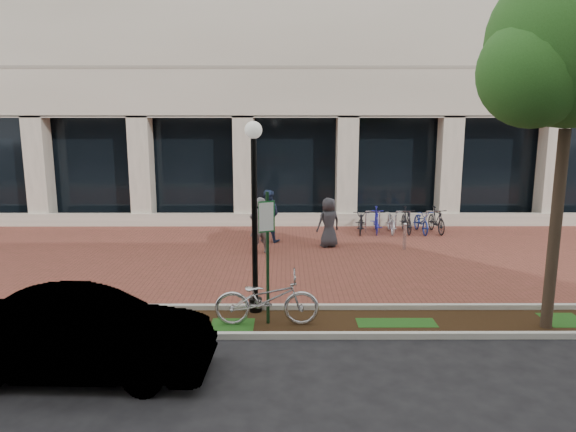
{
  "coord_description": "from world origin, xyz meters",
  "views": [
    {
      "loc": [
        -0.36,
        -15.13,
        4.08
      ],
      "look_at": [
        -0.31,
        -0.8,
        1.39
      ],
      "focal_mm": 32.0,
      "sensor_mm": 36.0,
      "label": 1
    }
  ],
  "objects_px": {
    "street_tree": "(574,54)",
    "pedestrian_left": "(260,226)",
    "parking_sign": "(267,242)",
    "locked_bicycle": "(267,299)",
    "lamppost": "(254,207)",
    "bike_rack_cluster": "(398,221)",
    "pedestrian_mid": "(267,216)",
    "pedestrian_right": "(329,222)",
    "bollard": "(405,236)",
    "sedan_near_curb": "(81,335)"
  },
  "relations": [
    {
      "from": "bollard",
      "to": "pedestrian_right",
      "type": "bearing_deg",
      "value": 170.89
    },
    {
      "from": "sedan_near_curb",
      "to": "pedestrian_mid",
      "type": "bearing_deg",
      "value": -13.97
    },
    {
      "from": "pedestrian_left",
      "to": "pedestrian_right",
      "type": "xyz_separation_m",
      "value": [
        2.19,
        0.82,
        -0.07
      ]
    },
    {
      "from": "pedestrian_left",
      "to": "lamppost",
      "type": "bearing_deg",
      "value": 73.47
    },
    {
      "from": "sedan_near_curb",
      "to": "pedestrian_left",
      "type": "bearing_deg",
      "value": -15.86
    },
    {
      "from": "street_tree",
      "to": "sedan_near_curb",
      "type": "bearing_deg",
      "value": -167.23
    },
    {
      "from": "pedestrian_mid",
      "to": "bollard",
      "type": "relative_size",
      "value": 2.02
    },
    {
      "from": "street_tree",
      "to": "locked_bicycle",
      "type": "relative_size",
      "value": 3.34
    },
    {
      "from": "parking_sign",
      "to": "locked_bicycle",
      "type": "distance_m",
      "value": 1.15
    },
    {
      "from": "pedestrian_right",
      "to": "bollard",
      "type": "bearing_deg",
      "value": 146.34
    },
    {
      "from": "pedestrian_left",
      "to": "sedan_near_curb",
      "type": "distance_m",
      "value": 8.1
    },
    {
      "from": "pedestrian_mid",
      "to": "pedestrian_right",
      "type": "distance_m",
      "value": 2.15
    },
    {
      "from": "parking_sign",
      "to": "street_tree",
      "type": "height_order",
      "value": "street_tree"
    },
    {
      "from": "pedestrian_right",
      "to": "bike_rack_cluster",
      "type": "distance_m",
      "value": 3.46
    },
    {
      "from": "pedestrian_left",
      "to": "bike_rack_cluster",
      "type": "bearing_deg",
      "value": -167.43
    },
    {
      "from": "street_tree",
      "to": "pedestrian_left",
      "type": "height_order",
      "value": "street_tree"
    },
    {
      "from": "lamppost",
      "to": "pedestrian_left",
      "type": "xyz_separation_m",
      "value": [
        -0.15,
        4.91,
        -1.42
      ]
    },
    {
      "from": "pedestrian_mid",
      "to": "pedestrian_right",
      "type": "xyz_separation_m",
      "value": [
        2.01,
        -0.77,
        -0.08
      ]
    },
    {
      "from": "bollard",
      "to": "pedestrian_mid",
      "type": "bearing_deg",
      "value": 165.38
    },
    {
      "from": "pedestrian_left",
      "to": "bike_rack_cluster",
      "type": "relative_size",
      "value": 0.51
    },
    {
      "from": "pedestrian_mid",
      "to": "bike_rack_cluster",
      "type": "xyz_separation_m",
      "value": [
        4.73,
        1.34,
        -0.44
      ]
    },
    {
      "from": "street_tree",
      "to": "pedestrian_right",
      "type": "distance_m",
      "value": 8.85
    },
    {
      "from": "lamppost",
      "to": "sedan_near_curb",
      "type": "xyz_separation_m",
      "value": [
        -2.62,
        -2.8,
        -1.62
      ]
    },
    {
      "from": "locked_bicycle",
      "to": "pedestrian_mid",
      "type": "xyz_separation_m",
      "value": [
        -0.25,
        7.23,
        0.34
      ]
    },
    {
      "from": "lamppost",
      "to": "pedestrian_left",
      "type": "height_order",
      "value": "lamppost"
    },
    {
      "from": "parking_sign",
      "to": "sedan_near_curb",
      "type": "height_order",
      "value": "parking_sign"
    },
    {
      "from": "lamppost",
      "to": "pedestrian_left",
      "type": "distance_m",
      "value": 5.12
    },
    {
      "from": "bollard",
      "to": "sedan_near_curb",
      "type": "xyz_separation_m",
      "value": [
        -7.06,
        -8.15,
        0.23
      ]
    },
    {
      "from": "parking_sign",
      "to": "bike_rack_cluster",
      "type": "bearing_deg",
      "value": 38.43
    },
    {
      "from": "parking_sign",
      "to": "pedestrian_mid",
      "type": "height_order",
      "value": "parking_sign"
    },
    {
      "from": "locked_bicycle",
      "to": "sedan_near_curb",
      "type": "distance_m",
      "value": 3.56
    },
    {
      "from": "pedestrian_right",
      "to": "sedan_near_curb",
      "type": "distance_m",
      "value": 9.72
    },
    {
      "from": "locked_bicycle",
      "to": "parking_sign",
      "type": "bearing_deg",
      "value": -25.59
    },
    {
      "from": "locked_bicycle",
      "to": "bike_rack_cluster",
      "type": "distance_m",
      "value": 9.68
    },
    {
      "from": "locked_bicycle",
      "to": "sedan_near_curb",
      "type": "height_order",
      "value": "sedan_near_curb"
    },
    {
      "from": "parking_sign",
      "to": "pedestrian_right",
      "type": "xyz_separation_m",
      "value": [
        1.74,
        6.42,
        -0.89
      ]
    },
    {
      "from": "pedestrian_right",
      "to": "bollard",
      "type": "distance_m",
      "value": 2.45
    },
    {
      "from": "street_tree",
      "to": "bollard",
      "type": "relative_size",
      "value": 7.97
    },
    {
      "from": "lamppost",
      "to": "bike_rack_cluster",
      "type": "height_order",
      "value": "lamppost"
    },
    {
      "from": "pedestrian_left",
      "to": "bollard",
      "type": "relative_size",
      "value": 2.01
    },
    {
      "from": "street_tree",
      "to": "pedestrian_mid",
      "type": "bearing_deg",
      "value": 128.55
    },
    {
      "from": "parking_sign",
      "to": "bike_rack_cluster",
      "type": "height_order",
      "value": "parking_sign"
    },
    {
      "from": "locked_bicycle",
      "to": "pedestrian_left",
      "type": "relative_size",
      "value": 1.19
    },
    {
      "from": "lamppost",
      "to": "bollard",
      "type": "height_order",
      "value": "lamppost"
    },
    {
      "from": "pedestrian_mid",
      "to": "parking_sign",
      "type": "bearing_deg",
      "value": 106.16
    },
    {
      "from": "parking_sign",
      "to": "bollard",
      "type": "bearing_deg",
      "value": 31.65
    },
    {
      "from": "pedestrian_mid",
      "to": "pedestrian_right",
      "type": "bearing_deg",
      "value": 173.19
    },
    {
      "from": "pedestrian_right",
      "to": "lamppost",
      "type": "bearing_deg",
      "value": 45.88
    },
    {
      "from": "pedestrian_right",
      "to": "bollard",
      "type": "height_order",
      "value": "pedestrian_right"
    },
    {
      "from": "parking_sign",
      "to": "locked_bicycle",
      "type": "height_order",
      "value": "parking_sign"
    }
  ]
}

